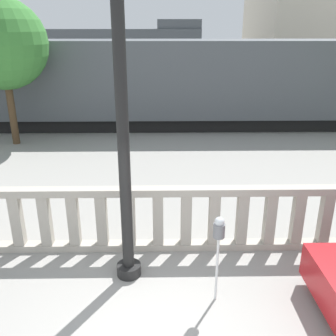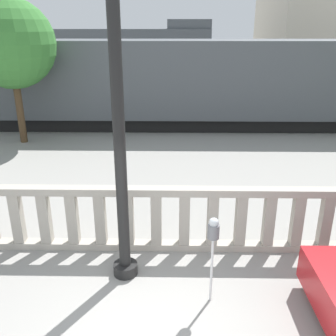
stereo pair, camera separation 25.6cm
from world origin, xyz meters
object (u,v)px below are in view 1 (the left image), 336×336
object	(u,v)px
lamppost	(122,110)
train_near	(126,83)
parking_meter	(219,234)
train_far	(63,58)
tree_right	(2,44)

from	to	relation	value
lamppost	train_near	xyz separation A→B (m)	(-0.88, 10.53, -1.06)
parking_meter	train_far	bearing A→B (deg)	109.06
lamppost	parking_meter	world-z (taller)	lamppost
train_near	train_far	bearing A→B (deg)	115.88
tree_right	lamppost	bearing A→B (deg)	-58.75
parking_meter	train_near	world-z (taller)	train_near
parking_meter	train_near	distance (m)	11.46
parking_meter	train_far	size ratio (longest dim) A/B	0.08
lamppost	train_far	xyz separation A→B (m)	(-6.24, 21.57, -0.88)
lamppost	tree_right	world-z (taller)	lamppost
parking_meter	train_near	size ratio (longest dim) A/B	0.06
parking_meter	train_far	world-z (taller)	train_far
parking_meter	train_far	distance (m)	23.54
lamppost	train_far	size ratio (longest dim) A/B	0.32
tree_right	parking_meter	bearing A→B (deg)	-53.99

